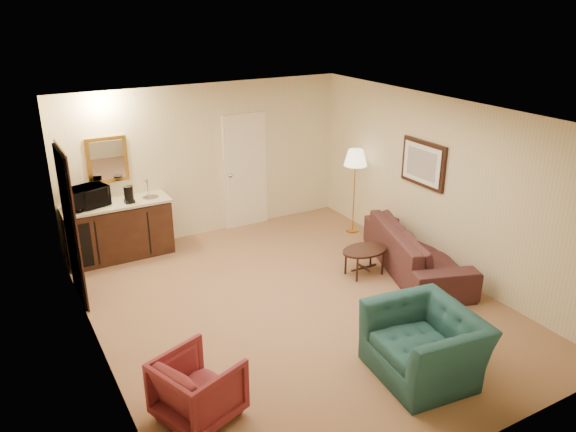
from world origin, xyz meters
The scene contains 11 objects.
ground centered at (0.00, 0.00, 0.00)m, with size 6.00×6.00×0.00m, color #936A4B.
room_walls centered at (-0.10, 0.77, 1.72)m, with size 5.02×6.01×2.61m.
wetbar_cabinet centered at (-1.65, 2.72, 0.46)m, with size 1.64×0.58×0.92m, color #331D10.
sofa centered at (2.15, 0.04, 0.46)m, with size 2.34×0.68×0.92m, color black.
teal_armchair centered at (0.50, -1.94, 0.51)m, with size 1.16×0.75×1.02m, color #1D4846.
rose_chair_near centered at (-1.90, -1.38, 0.37)m, with size 0.72×0.67×0.74m, color maroon.
coffee_table centered at (1.37, 0.30, 0.21)m, with size 0.72×0.49×0.42m, color black.
floor_lamp centered at (2.20, 1.75, 0.75)m, with size 0.40×0.40×1.50m, color #BB863E.
waste_bin centered at (-1.00, 2.63, 0.14)m, with size 0.23×0.23×0.28m, color black.
microwave centered at (-2.05, 2.75, 1.11)m, with size 0.57×0.32×0.39m, color black.
coffee_maker centered at (-1.46, 2.62, 1.06)m, with size 0.14×0.14×0.27m, color black.
Camera 1 is at (-3.34, -5.72, 3.91)m, focal length 35.00 mm.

